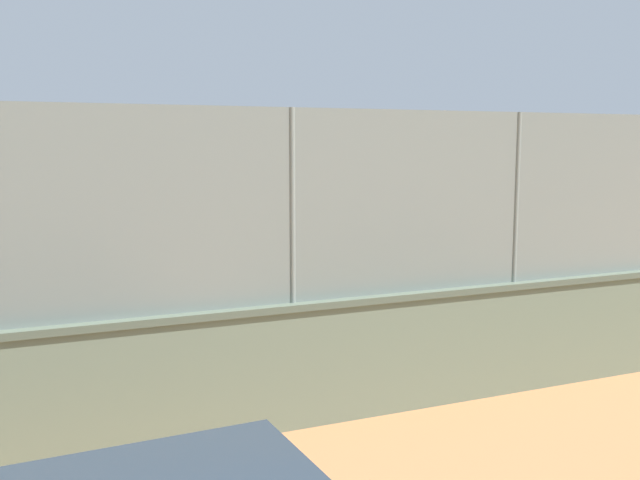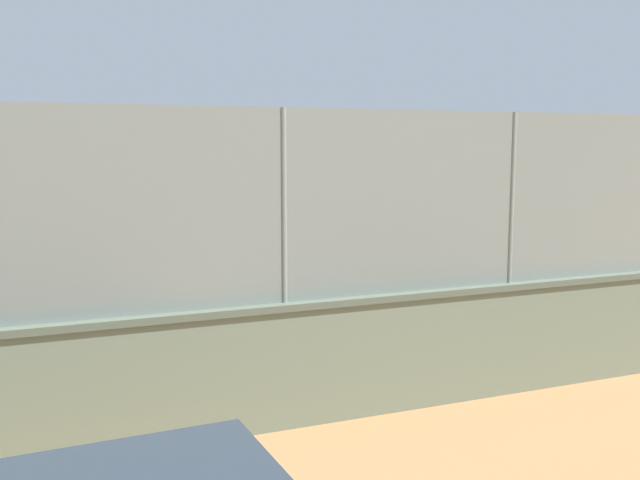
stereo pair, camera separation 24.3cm
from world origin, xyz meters
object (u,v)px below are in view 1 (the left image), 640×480
(player_baseline_waiting, at_px, (308,232))
(courtside_bench, at_px, (607,317))
(player_foreground_swinging, at_px, (417,259))
(sports_ball, at_px, (406,315))

(player_baseline_waiting, xyz_separation_m, courtside_bench, (-1.41, 8.71, -0.45))
(player_foreground_swinging, xyz_separation_m, sports_ball, (0.97, 1.18, -0.81))
(player_baseline_waiting, distance_m, courtside_bench, 8.83)
(courtside_bench, bearing_deg, player_foreground_swinging, -75.97)
(player_foreground_swinging, relative_size, sports_ball, 13.57)
(player_baseline_waiting, height_order, courtside_bench, player_baseline_waiting)
(player_foreground_swinging, relative_size, player_baseline_waiting, 0.95)
(player_baseline_waiting, distance_m, sports_ball, 5.92)
(player_baseline_waiting, bearing_deg, player_foreground_swinging, 94.82)
(player_foreground_swinging, bearing_deg, sports_ball, 50.73)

